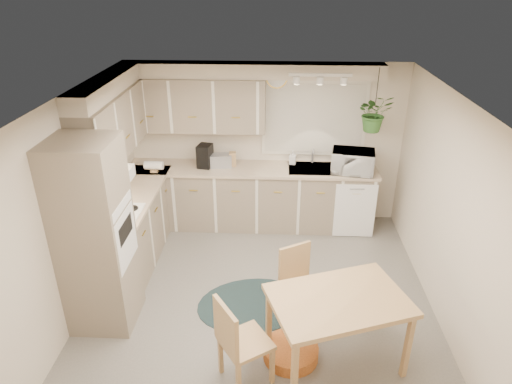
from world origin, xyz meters
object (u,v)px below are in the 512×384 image
chair_back (303,287)px  microwave (353,159)px  chair_left (246,340)px  braided_rug (252,304)px  pet_bed (291,352)px  dining_table (336,331)px

chair_back → microwave: (0.76, 1.99, 0.71)m
chair_left → braided_rug: bearing=146.6°
chair_back → pet_bed: chair_back is taller
chair_back → dining_table: bearing=85.6°
chair_left → chair_back: chair_left is taller
pet_bed → microwave: microwave is taller
chair_left → pet_bed: (0.43, 0.27, -0.40)m
chair_back → braided_rug: chair_back is taller
dining_table → microwave: (0.47, 2.60, 0.74)m
braided_rug → chair_left: bearing=-90.1°
dining_table → chair_back: size_ratio=1.45×
dining_table → pet_bed: 0.54m
chair_left → chair_back: bearing=113.3°
chair_left → pet_bed: 0.65m
pet_bed → braided_rug: bearing=118.8°
dining_table → braided_rug: (-0.85, 0.81, -0.39)m
chair_back → braided_rug: size_ratio=0.67×
chair_left → braided_rug: 1.15m
braided_rug → pet_bed: size_ratio=2.31×
chair_left → pet_bed: size_ratio=1.67×
dining_table → chair_left: chair_left is taller
dining_table → chair_back: chair_back is taller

